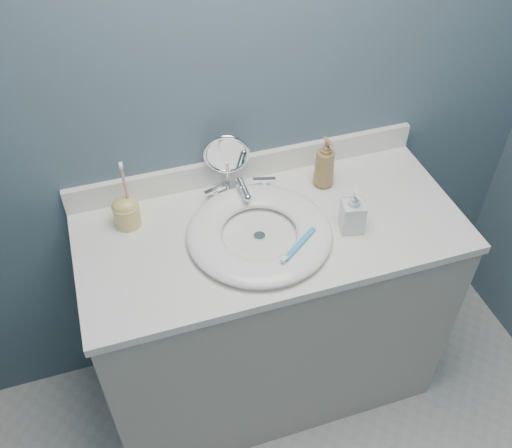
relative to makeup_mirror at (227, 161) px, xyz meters
name	(u,v)px	position (x,y,z in m)	size (l,w,h in m)	color
back_wall	(245,94)	(0.08, 0.06, 0.20)	(2.20, 0.02, 2.40)	#4C6272
vanity_cabinet	(269,315)	(0.08, -0.22, -0.58)	(1.20, 0.55, 0.85)	#AAA69C
countertop	(271,231)	(0.08, -0.22, -0.14)	(1.22, 0.57, 0.03)	white
backsplash	(247,166)	(0.08, 0.04, -0.08)	(1.22, 0.02, 0.09)	white
basin	(259,233)	(0.03, -0.25, -0.10)	(0.45, 0.45, 0.04)	white
drain	(259,236)	(0.03, -0.25, -0.12)	(0.04, 0.04, 0.01)	silver
faucet	(241,191)	(0.03, -0.05, -0.09)	(0.25, 0.13, 0.07)	silver
makeup_mirror	(227,161)	(0.00, 0.00, 0.00)	(0.15, 0.09, 0.22)	silver
soap_bottle_amber	(325,162)	(0.32, -0.07, -0.03)	(0.07, 0.07, 0.19)	olive
soap_bottle_clear	(353,210)	(0.32, -0.30, -0.04)	(0.07, 0.07, 0.15)	silver
toothbrush_holder	(126,211)	(-0.35, -0.07, -0.07)	(0.08, 0.08, 0.24)	#D5C16A
toothbrush_lying	(299,245)	(0.12, -0.36, -0.08)	(0.15, 0.11, 0.02)	#3EA0DD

